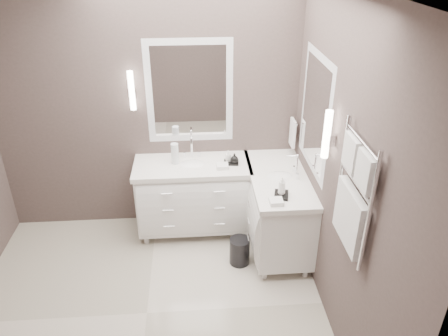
{
  "coord_description": "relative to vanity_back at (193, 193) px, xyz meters",
  "views": [
    {
      "loc": [
        0.48,
        -2.86,
        3.01
      ],
      "look_at": [
        0.75,
        0.7,
        1.07
      ],
      "focal_mm": 35.0,
      "sensor_mm": 36.0,
      "label": 1
    }
  ],
  "objects": [
    {
      "name": "wall_back",
      "position": [
        -0.45,
        0.28,
        0.86
      ],
      "size": [
        3.2,
        0.01,
        2.7
      ],
      "primitive_type": "cube",
      "color": "#4B3E3C",
      "rests_on": "floor"
    },
    {
      "name": "mirror_right",
      "position": [
        1.14,
        -0.43,
        1.06
      ],
      "size": [
        0.02,
        0.9,
        1.1
      ],
      "color": "white",
      "rests_on": "wall_right"
    },
    {
      "name": "vanity_right",
      "position": [
        0.88,
        -0.33,
        0.0
      ],
      "size": [
        0.59,
        1.24,
        0.97
      ],
      "color": "white",
      "rests_on": "floor"
    },
    {
      "name": "amenity_tray_right",
      "position": [
        0.82,
        -0.71,
        0.38
      ],
      "size": [
        0.16,
        0.19,
        0.03
      ],
      "primitive_type": "cube",
      "rotation": [
        0.0,
        0.0,
        -0.23
      ],
      "color": "black",
      "rests_on": "vanity_right"
    },
    {
      "name": "towel_bar_corner",
      "position": [
        1.09,
        0.13,
        0.63
      ],
      "size": [
        0.03,
        0.22,
        0.3
      ],
      "color": "white",
      "rests_on": "wall_right"
    },
    {
      "name": "wall_right",
      "position": [
        1.15,
        -1.23,
        0.86
      ],
      "size": [
        0.01,
        3.0,
        2.7
      ],
      "primitive_type": "cube",
      "color": "#4B3E3C",
      "rests_on": "floor"
    },
    {
      "name": "floor",
      "position": [
        -0.45,
        -1.23,
        -0.49
      ],
      "size": [
        3.2,
        3.0,
        0.01
      ],
      "primitive_type": "cube",
      "color": "beige",
      "rests_on": "ground"
    },
    {
      "name": "waste_bin",
      "position": [
        0.45,
        -0.6,
        -0.34
      ],
      "size": [
        0.25,
        0.25,
        0.29
      ],
      "primitive_type": "cylinder",
      "rotation": [
        0.0,
        0.0,
        0.28
      ],
      "color": "black",
      "rests_on": "floor"
    },
    {
      "name": "soap_bottle_b",
      "position": [
        0.44,
        -0.05,
        0.44
      ],
      "size": [
        0.09,
        0.09,
        0.11
      ],
      "primitive_type": "imported",
      "rotation": [
        0.0,
        0.0,
        0.11
      ],
      "color": "black",
      "rests_on": "amenity_tray_back"
    },
    {
      "name": "mirror_back",
      "position": [
        -0.0,
        0.26,
        1.06
      ],
      "size": [
        0.9,
        0.02,
        1.1
      ],
      "color": "white",
      "rests_on": "wall_back"
    },
    {
      "name": "vanity_back",
      "position": [
        0.0,
        0.0,
        0.0
      ],
      "size": [
        1.24,
        0.59,
        0.97
      ],
      "color": "white",
      "rests_on": "floor"
    },
    {
      "name": "water_bottle",
      "position": [
        -0.18,
        0.03,
        0.48
      ],
      "size": [
        0.08,
        0.08,
        0.22
      ],
      "primitive_type": "cylinder",
      "rotation": [
        0.0,
        0.0,
        0.08
      ],
      "color": "silver",
      "rests_on": "vanity_back"
    },
    {
      "name": "sconce_back",
      "position": [
        -0.58,
        0.2,
        1.11
      ],
      "size": [
        0.06,
        0.06,
        0.4
      ],
      "color": "white",
      "rests_on": "wall_back"
    },
    {
      "name": "amenity_tray_back",
      "position": [
        0.41,
        -0.02,
        0.38
      ],
      "size": [
        0.17,
        0.13,
        0.02
      ],
      "primitive_type": "cube",
      "rotation": [
        0.0,
        0.0,
        -0.12
      ],
      "color": "black",
      "rests_on": "vanity_back"
    },
    {
      "name": "sconce_right",
      "position": [
        1.08,
        -1.01,
        1.11
      ],
      "size": [
        0.06,
        0.06,
        0.4
      ],
      "color": "white",
      "rests_on": "wall_right"
    },
    {
      "name": "towel_ladder",
      "position": [
        1.1,
        -1.63,
        0.91
      ],
      "size": [
        0.06,
        0.58,
        0.9
      ],
      "color": "white",
      "rests_on": "wall_right"
    },
    {
      "name": "soap_bottle_a",
      "position": [
        0.38,
        -0.0,
        0.45
      ],
      "size": [
        0.06,
        0.06,
        0.12
      ],
      "primitive_type": "imported",
      "rotation": [
        0.0,
        0.0,
        0.22
      ],
      "color": "white",
      "rests_on": "amenity_tray_back"
    },
    {
      "name": "soap_bottle_c",
      "position": [
        0.82,
        -0.71,
        0.48
      ],
      "size": [
        0.08,
        0.08,
        0.18
      ],
      "primitive_type": "imported",
      "rotation": [
        0.0,
        0.0,
        0.17
      ],
      "color": "white",
      "rests_on": "amenity_tray_right"
    }
  ]
}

